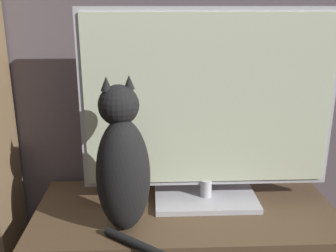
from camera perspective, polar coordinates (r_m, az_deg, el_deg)
name	(u,v)px	position (r m, az deg, el deg)	size (l,w,h in m)	color
tv	(208,110)	(1.43, 5.85, 2.35)	(0.92, 0.23, 0.72)	#B7B7BC
cat	(122,165)	(1.29, -6.63, -5.68)	(0.24, 0.31, 0.52)	black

